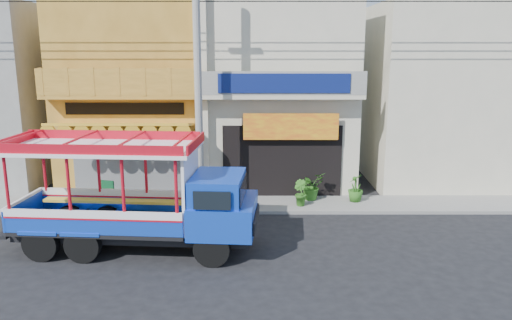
{
  "coord_description": "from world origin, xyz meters",
  "views": [
    {
      "loc": [
        0.98,
        -13.91,
        5.75
      ],
      "look_at": [
        0.98,
        2.5,
        2.1
      ],
      "focal_mm": 35.0,
      "sensor_mm": 36.0,
      "label": 1
    }
  ],
  "objects": [
    {
      "name": "potted_plant_c",
      "position": [
        4.74,
        4.22,
        0.64
      ],
      "size": [
        0.77,
        0.77,
        1.04
      ],
      "primitive_type": "imported",
      "rotation": [
        0.0,
        0.0,
        4.29
      ],
      "color": "#2C641C",
      "rests_on": "sidewalk"
    },
    {
      "name": "ground",
      "position": [
        0.0,
        0.0,
        0.0
      ],
      "size": [
        90.0,
        90.0,
        0.0
      ],
      "primitive_type": "plane",
      "color": "black",
      "rests_on": "ground"
    },
    {
      "name": "shophouse_right",
      "position": [
        2.0,
        7.96,
        4.11
      ],
      "size": [
        6.0,
        6.75,
        8.24
      ],
      "color": "beige",
      "rests_on": "ground"
    },
    {
      "name": "filler_building_right",
      "position": [
        9.0,
        8.0,
        3.8
      ],
      "size": [
        6.0,
        6.0,
        7.6
      ],
      "primitive_type": "cube",
      "color": "beige",
      "rests_on": "ground"
    },
    {
      "name": "utility_pole",
      "position": [
        -0.85,
        3.3,
        5.03
      ],
      "size": [
        28.0,
        0.26,
        9.0
      ],
      "color": "gray",
      "rests_on": "ground"
    },
    {
      "name": "shophouse_left",
      "position": [
        -4.0,
        7.96,
        4.11
      ],
      "size": [
        6.0,
        7.5,
        8.24
      ],
      "color": "#A77125",
      "rests_on": "ground"
    },
    {
      "name": "party_pilaster",
      "position": [
        -1.0,
        4.85,
        4.0
      ],
      "size": [
        0.35,
        0.3,
        8.0
      ],
      "primitive_type": "cube",
      "color": "beige",
      "rests_on": "ground"
    },
    {
      "name": "songthaew_truck",
      "position": [
        -2.03,
        -0.23,
        1.61
      ],
      "size": [
        7.32,
        2.85,
        3.34
      ],
      "color": "black",
      "rests_on": "ground"
    },
    {
      "name": "sidewalk",
      "position": [
        0.0,
        4.0,
        0.06
      ],
      "size": [
        30.0,
        2.0,
        0.12
      ],
      "primitive_type": "cube",
      "color": "slate",
      "rests_on": "ground"
    },
    {
      "name": "potted_plant_a",
      "position": [
        3.1,
        4.47,
        0.65
      ],
      "size": [
        1.25,
        1.21,
        1.06
      ],
      "primitive_type": "imported",
      "rotation": [
        0.0,
        0.0,
        0.59
      ],
      "color": "#2C641C",
      "rests_on": "sidewalk"
    },
    {
      "name": "green_sign",
      "position": [
        -4.53,
        3.79,
        0.51
      ],
      "size": [
        0.6,
        0.4,
        0.92
      ],
      "color": "black",
      "rests_on": "sidewalk"
    },
    {
      "name": "potted_plant_b",
      "position": [
        2.6,
        3.71,
        0.6
      ],
      "size": [
        0.62,
        0.66,
        0.95
      ],
      "primitive_type": "imported",
      "rotation": [
        0.0,
        0.0,
        2.07
      ],
      "color": "#2C641C",
      "rests_on": "sidewalk"
    }
  ]
}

